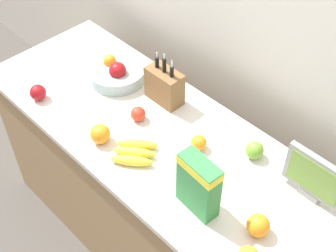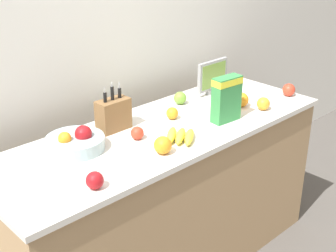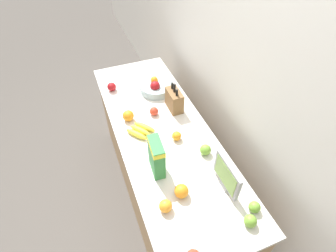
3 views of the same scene
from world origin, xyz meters
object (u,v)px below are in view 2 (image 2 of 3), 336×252
small_monitor (213,76)px  apple_front (236,79)px  cereal_box (226,97)px  fruit_bowl (76,142)px  orange_mid_left (263,104)px  orange_front_left (172,113)px  apple_near_bananas (289,90)px  apple_leftmost (95,180)px  apple_by_knife_block (223,79)px  knife_block (113,114)px  banana_bunch (180,136)px  orange_near_bowl (241,100)px  apple_rear (180,98)px  apple_rightmost (137,133)px  orange_back_center (163,145)px

small_monitor → apple_front: (0.26, 0.01, -0.08)m
cereal_box → fruit_bowl: (-0.80, 0.27, -0.10)m
orange_mid_left → orange_front_left: bearing=150.9°
apple_near_bananas → orange_front_left: (-0.79, 0.24, -0.01)m
apple_leftmost → apple_by_knife_block: 1.50m
knife_block → banana_bunch: knife_block is taller
fruit_bowl → orange_near_bowl: fruit_bowl is taller
apple_leftmost → apple_by_knife_block: (1.41, 0.51, -0.00)m
orange_near_bowl → apple_front: bearing=42.8°
knife_block → orange_mid_left: (0.80, -0.38, -0.05)m
fruit_bowl → apple_near_bananas: bearing=-11.9°
apple_front → orange_front_left: bearing=-169.7°
apple_rear → apple_rightmost: apple_rear is taller
banana_bunch → apple_leftmost: bearing=-171.8°
orange_back_center → orange_near_bowl: bearing=9.2°
orange_back_center → orange_front_left: (0.32, 0.27, -0.01)m
banana_bunch → apple_rightmost: apple_rightmost is taller
banana_bunch → apple_leftmost: apple_leftmost is taller
apple_leftmost → orange_mid_left: same height
orange_back_center → apple_near_bananas: bearing=1.6°
cereal_box → apple_near_bananas: bearing=2.8°
apple_front → orange_back_center: orange_back_center is taller
banana_bunch → apple_by_knife_block: bearing=27.2°
small_monitor → orange_near_bowl: small_monitor is taller
orange_front_left → orange_mid_left: orange_mid_left is taller
cereal_box → orange_near_bowl: 0.26m
banana_bunch → apple_leftmost: size_ratio=2.92×
apple_rear → orange_mid_left: 0.49m
banana_bunch → orange_front_left: orange_front_left is taller
small_monitor → orange_mid_left: small_monitor is taller
apple_rightmost → apple_front: size_ratio=0.95×
knife_block → orange_back_center: size_ratio=3.02×
knife_block → apple_rightmost: size_ratio=3.90×
apple_rear → apple_leftmost: size_ratio=1.01×
apple_leftmost → orange_back_center: bearing=5.0°
apple_leftmost → orange_near_bowl: orange_near_bowl is taller
apple_rear → orange_near_bowl: orange_near_bowl is taller
apple_rear → orange_near_bowl: 0.36m
knife_block → fruit_bowl: (-0.28, -0.06, -0.05)m
orange_mid_left → apple_rightmost: bearing=165.4°
small_monitor → orange_front_left: size_ratio=3.65×
small_monitor → banana_bunch: (-0.63, -0.34, -0.10)m
small_monitor → orange_near_bowl: (-0.04, -0.27, -0.07)m
orange_back_center → orange_mid_left: size_ratio=1.14×
apple_front → apple_leftmost: size_ratio=0.94×
small_monitor → fruit_bowl: size_ratio=0.87×
orange_back_center → orange_near_bowl: (0.75, 0.12, -0.00)m
apple_rightmost → orange_front_left: bearing=11.3°
banana_bunch → apple_rear: 0.50m
apple_rear → orange_front_left: 0.23m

